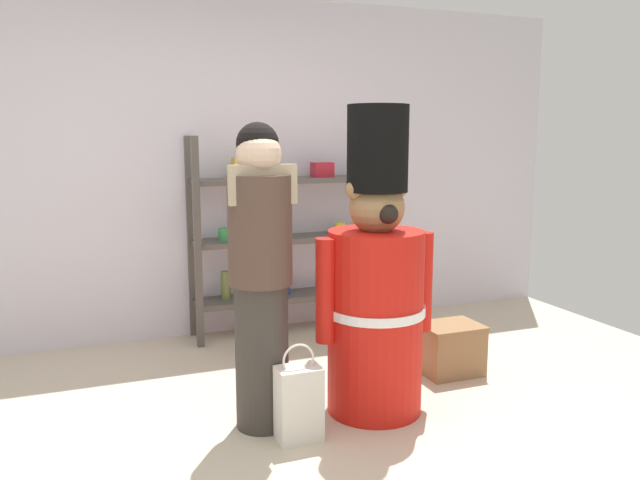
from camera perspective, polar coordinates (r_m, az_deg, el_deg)
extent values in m
plane|color=beige|center=(3.21, -3.42, -19.44)|extent=(6.40, 6.40, 0.00)
cube|color=silver|center=(4.96, -11.44, 6.35)|extent=(6.40, 0.12, 2.60)
cube|color=#4C4742|center=(4.64, -11.02, -0.35)|extent=(0.05, 0.05, 1.55)
cube|color=#4C4742|center=(5.09, 4.91, 0.62)|extent=(0.05, 0.05, 1.55)
cube|color=#4C4742|center=(4.94, -11.65, 0.19)|extent=(0.05, 0.05, 1.55)
cube|color=#4C4742|center=(5.35, 3.50, 1.08)|extent=(0.05, 0.05, 1.55)
cube|color=#4C4742|center=(5.06, -3.19, -5.14)|extent=(1.42, 0.30, 0.04)
cube|color=#4C4742|center=(4.96, -3.24, 0.06)|extent=(1.42, 0.30, 0.04)
cube|color=#4C4742|center=(4.91, -3.29, 5.42)|extent=(1.42, 0.30, 0.04)
cylinder|color=green|center=(4.84, -8.61, 0.51)|extent=(0.10, 0.10, 0.09)
cylinder|color=navy|center=(4.96, -3.27, 0.87)|extent=(0.10, 0.10, 0.10)
cylinder|color=yellow|center=(5.11, 1.83, 1.08)|extent=(0.09, 0.09, 0.09)
cylinder|color=#596B33|center=(4.92, -8.53, -4.06)|extent=(0.08, 0.08, 0.22)
cylinder|color=navy|center=(5.03, -3.20, -3.94)|extent=(0.08, 0.08, 0.18)
cylinder|color=silver|center=(5.18, 1.82, -3.49)|extent=(0.06, 0.06, 0.19)
cube|color=gold|center=(4.82, -6.94, 6.47)|extent=(0.16, 0.13, 0.16)
cube|color=#B21E2D|center=(5.01, 0.20, 6.40)|extent=(0.16, 0.13, 0.11)
cylinder|color=red|center=(3.57, 5.01, -7.40)|extent=(0.53, 0.53, 1.04)
cylinder|color=white|center=(3.55, 5.03, -6.27)|extent=(0.55, 0.55, 0.05)
sphere|color=#99774D|center=(3.44, 5.17, 2.98)|extent=(0.30, 0.30, 0.30)
sphere|color=#99774D|center=(3.37, 3.22, 4.57)|extent=(0.11, 0.11, 0.11)
sphere|color=#99774D|center=(3.49, 7.10, 4.67)|extent=(0.11, 0.11, 0.11)
cylinder|color=black|center=(3.42, 5.24, 8.24)|extent=(0.33, 0.33, 0.46)
cylinder|color=red|center=(3.39, 0.51, -4.61)|extent=(0.11, 0.11, 0.57)
cylinder|color=red|center=(3.65, 9.28, -3.73)|extent=(0.11, 0.11, 0.57)
sphere|color=black|center=(3.32, 6.21, 2.34)|extent=(0.11, 0.11, 0.11)
cylinder|color=#38332D|center=(3.42, -5.27, -10.38)|extent=(0.28, 0.28, 0.78)
cylinder|color=#4C382D|center=(3.25, -5.45, 0.90)|extent=(0.33, 0.33, 0.57)
sphere|color=beige|center=(3.22, -5.56, 7.75)|extent=(0.23, 0.23, 0.23)
cube|color=tan|center=(3.16, -5.19, 5.02)|extent=(0.35, 0.04, 0.20)
sphere|color=black|center=(3.24, -5.68, 8.67)|extent=(0.22, 0.22, 0.22)
cube|color=silver|center=(3.33, -1.94, -14.58)|extent=(0.23, 0.16, 0.39)
torus|color=silver|center=(3.24, -1.96, -10.79)|extent=(0.17, 0.01, 0.17)
cube|color=olive|center=(4.29, 11.69, -9.75)|extent=(0.38, 0.30, 0.31)
cube|color=olive|center=(4.24, 11.77, -7.63)|extent=(0.39, 0.31, 0.02)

